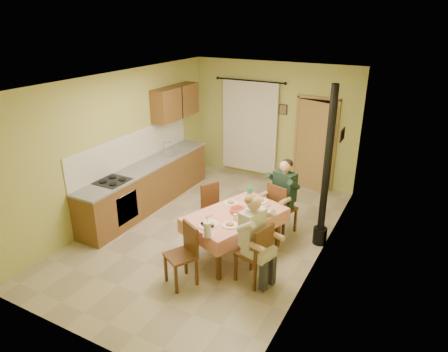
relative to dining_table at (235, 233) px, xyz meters
The scene contains 17 objects.
floor 0.91m from the dining_table, 151.49° to the left, with size 4.00×6.00×0.01m, color tan.
room_shell 1.66m from the dining_table, 151.49° to the left, with size 4.04×6.04×2.82m.
kitchen_run 2.56m from the dining_table, 161.95° to the left, with size 0.64×3.64×1.56m.
upper_cabinets 3.65m from the dining_table, 140.54° to the left, with size 0.35×1.40×0.70m, color brown.
curtain 3.64m from the dining_table, 111.12° to the left, with size 1.70×0.07×2.22m.
doorway 3.38m from the dining_table, 84.53° to the left, with size 0.96×0.34×2.15m.
dining_table is the anchor object (origin of this frame).
tableware 0.45m from the dining_table, 97.83° to the right, with size 0.67×1.61×0.33m.
chair_far 1.13m from the dining_table, 67.50° to the left, with size 0.53×0.53×0.98m.
chair_near 1.15m from the dining_table, 107.39° to the right, with size 0.54×0.54×0.96m.
chair_right 0.80m from the dining_table, 42.61° to the right, with size 0.52×0.52×0.98m.
chair_left 0.78m from the dining_table, 145.15° to the left, with size 0.52×0.52×0.94m.
man_far 1.24m from the dining_table, 67.57° to the left, with size 0.64×0.57×1.39m.
man_right 0.93m from the dining_table, 43.10° to the right, with size 0.56×0.64×1.39m.
stove_flue 1.67m from the dining_table, 40.08° to the left, with size 0.24×0.24×2.80m.
picture_back 3.66m from the dining_table, 97.98° to the left, with size 0.19×0.03×0.23m, color black.
picture_right 2.50m from the dining_table, 51.89° to the left, with size 0.03×0.31×0.21m, color brown.
Camera 1 is at (3.28, -5.59, 3.79)m, focal length 32.00 mm.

